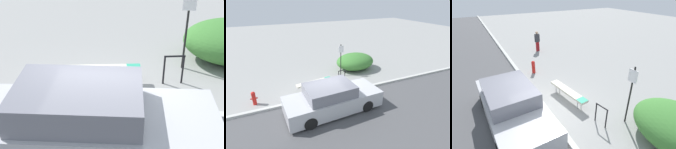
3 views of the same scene
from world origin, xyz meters
The scene contains 6 objects.
ground_plane centered at (0.00, 0.00, 0.00)m, with size 60.00×60.00×0.00m, color gray.
curb centered at (0.00, 0.00, 0.07)m, with size 60.00×0.20×0.13m.
bench centered at (-0.26, 1.21, 0.45)m, with size 2.30×0.69×0.51m.
bike_rack centered at (1.71, 1.47, 0.50)m, with size 0.55×0.14×0.83m.
sign_post centered at (2.06, 2.40, 1.38)m, with size 0.36×0.08×2.30m.
parked_car_near centered at (-0.09, -1.32, 0.66)m, with size 4.84×2.06×1.45m.
Camera 1 is at (0.84, -5.87, 4.27)m, focal length 50.00 mm.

